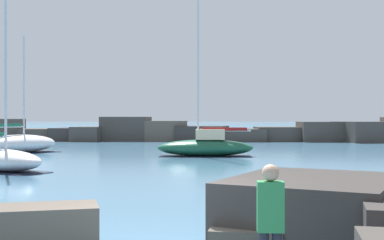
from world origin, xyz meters
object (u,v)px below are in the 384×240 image
sailboat_moored_4 (18,144)px  person_on_rocks (270,221)px  sailboat_moored_0 (206,146)px  sailboat_moored_3 (0,159)px

sailboat_moored_4 → person_on_rocks: sailboat_moored_4 is taller
sailboat_moored_0 → sailboat_moored_3: 13.19m
sailboat_moored_3 → person_on_rocks: 19.36m
sailboat_moored_0 → sailboat_moored_4: bearing=170.1°
sailboat_moored_4 → sailboat_moored_3: bearing=-71.8°
sailboat_moored_3 → person_on_rocks: bearing=-56.3°
sailboat_moored_4 → sailboat_moored_0: bearing=-9.9°
sailboat_moored_3 → sailboat_moored_4: bearing=108.2°
person_on_rocks → sailboat_moored_3: bearing=123.7°
sailboat_moored_3 → sailboat_moored_4: (-3.93, 11.98, 0.10)m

